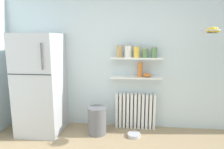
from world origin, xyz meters
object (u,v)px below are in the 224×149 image
vase (140,70)px  pet_food_bowl (134,135)px  storage_jar_3 (145,53)px  shelf_bowl (147,75)px  storage_jar_0 (119,51)px  radiator (135,111)px  storage_jar_4 (154,52)px  hanging_fruit_basket (212,31)px  storage_jar_1 (128,51)px  trash_bin (97,121)px  storage_jar_2 (137,52)px  refrigerator (41,84)px

vase → pet_food_bowl: vase is taller
storage_jar_3 → shelf_bowl: storage_jar_3 is taller
storage_jar_0 → radiator: bearing=5.8°
storage_jar_4 → vase: size_ratio=0.76×
hanging_fruit_basket → storage_jar_4: bearing=152.6°
storage_jar_1 → storage_jar_3: storage_jar_1 is taller
storage_jar_3 → trash_bin: storage_jar_3 is taller
radiator → storage_jar_2: 1.08m
refrigerator → storage_jar_0: 1.47m
storage_jar_1 → shelf_bowl: 0.53m
storage_jar_4 → vase: (-0.23, 0.00, -0.30)m
storage_jar_1 → trash_bin: storage_jar_1 is taller
shelf_bowl → storage_jar_0: bearing=180.0°
refrigerator → pet_food_bowl: size_ratio=7.77×
refrigerator → hanging_fruit_basket: size_ratio=5.82×
vase → storage_jar_0: bearing=180.0°
storage_jar_3 → trash_bin: (-0.80, -0.27, -1.15)m
storage_jar_1 → storage_jar_3: 0.30m
storage_jar_4 → hanging_fruit_basket: size_ratio=0.65×
refrigerator → vase: (1.70, 0.25, 0.24)m
shelf_bowl → hanging_fruit_basket: bearing=-24.6°
shelf_bowl → pet_food_bowl: shelf_bowl is taller
storage_jar_0 → storage_jar_2: size_ratio=1.06×
storage_jar_3 → shelf_bowl: bearing=0.0°
storage_jar_4 → pet_food_bowl: bearing=-135.0°
trash_bin → hanging_fruit_basket: size_ratio=1.61×
storage_jar_3 → storage_jar_4: (0.15, 0.00, 0.01)m
refrigerator → storage_jar_4: size_ratio=9.00×
storage_jar_0 → storage_jar_4: (0.59, 0.00, -0.01)m
storage_jar_0 → storage_jar_3: 0.45m
shelf_bowl → vase: bearing=180.0°
hanging_fruit_basket → pet_food_bowl: bearing=175.7°
storage_jar_4 → storage_jar_2: bearing=180.0°
refrigerator → storage_jar_3: size_ratio=10.13×
vase → shelf_bowl: vase is taller
hanging_fruit_basket → storage_jar_1: bearing=161.9°
radiator → trash_bin: (-0.65, -0.30, -0.09)m
storage_jar_4 → storage_jar_1: bearing=180.0°
refrigerator → vase: refrigerator is taller
radiator → storage_jar_1: storage_jar_1 is taller
storage_jar_3 → hanging_fruit_basket: bearing=-23.5°
radiator → storage_jar_4: 1.11m
refrigerator → storage_jar_2: size_ratio=8.40×
storage_jar_1 → storage_jar_4: (0.44, 0.00, -0.01)m
storage_jar_1 → pet_food_bowl: size_ratio=0.99×
storage_jar_0 → pet_food_bowl: storage_jar_0 is taller
storage_jar_3 → pet_food_bowl: (-0.17, -0.31, -1.36)m
shelf_bowl → pet_food_bowl: bearing=-123.8°
pet_food_bowl → vase: bearing=74.8°
storage_jar_4 → shelf_bowl: size_ratio=1.30×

